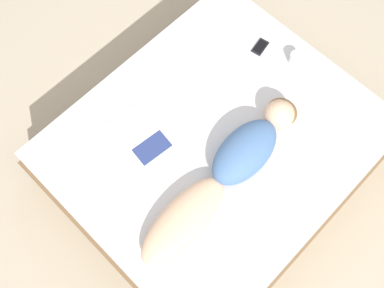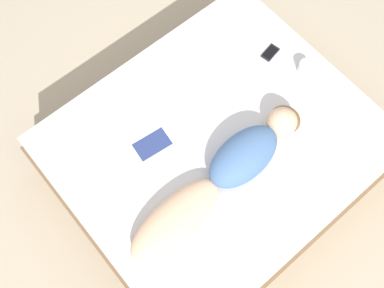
{
  "view_description": "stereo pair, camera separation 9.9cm",
  "coord_description": "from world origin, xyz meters",
  "px_view_note": "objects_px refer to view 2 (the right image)",
  "views": [
    {
      "loc": [
        0.68,
        -0.92,
        3.21
      ],
      "look_at": [
        -0.07,
        -0.16,
        0.58
      ],
      "focal_mm": 42.0,
      "sensor_mm": 36.0,
      "label": 1
    },
    {
      "loc": [
        0.75,
        -0.84,
        3.21
      ],
      "look_at": [
        -0.07,
        -0.16,
        0.58
      ],
      "focal_mm": 42.0,
      "sensor_mm": 36.0,
      "label": 2
    }
  ],
  "objects_px": {
    "coffee_mug": "(305,67)",
    "cell_phone": "(270,53)",
    "person": "(227,171)",
    "open_magazine": "(144,132)"
  },
  "relations": [
    {
      "from": "coffee_mug",
      "to": "cell_phone",
      "type": "relative_size",
      "value": 0.88
    },
    {
      "from": "person",
      "to": "coffee_mug",
      "type": "bearing_deg",
      "value": 101.45
    },
    {
      "from": "person",
      "to": "cell_phone",
      "type": "bearing_deg",
      "value": 117.24
    },
    {
      "from": "person",
      "to": "cell_phone",
      "type": "relative_size",
      "value": 9.37
    },
    {
      "from": "person",
      "to": "coffee_mug",
      "type": "relative_size",
      "value": 10.63
    },
    {
      "from": "open_magazine",
      "to": "person",
      "type": "bearing_deg",
      "value": 27.05
    },
    {
      "from": "person",
      "to": "cell_phone",
      "type": "height_order",
      "value": "person"
    },
    {
      "from": "coffee_mug",
      "to": "cell_phone",
      "type": "bearing_deg",
      "value": -163.55
    },
    {
      "from": "person",
      "to": "open_magazine",
      "type": "height_order",
      "value": "person"
    },
    {
      "from": "coffee_mug",
      "to": "person",
      "type": "bearing_deg",
      "value": -76.22
    }
  ]
}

